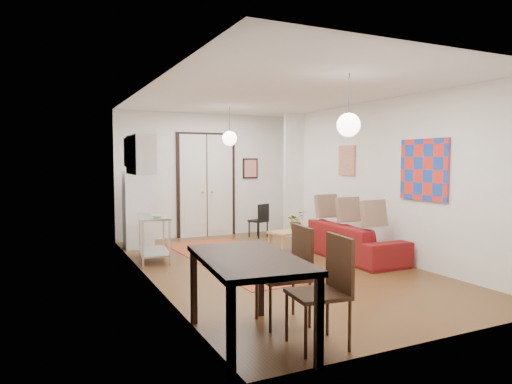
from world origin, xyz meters
name	(u,v)px	position (x,y,z in m)	size (l,w,h in m)	color
floor	(275,266)	(0.00, 0.00, 0.00)	(7.00, 7.00, 0.00)	brown
ceiling	(275,94)	(0.00, 0.00, 2.90)	(4.20, 7.00, 0.02)	silver
wall_back	(206,175)	(0.00, 3.50, 1.45)	(4.20, 0.02, 2.90)	white
wall_front	(441,196)	(0.00, -3.50, 1.45)	(4.20, 0.02, 2.90)	white
wall_left	(149,184)	(-2.10, 0.00, 1.45)	(0.02, 7.00, 2.90)	white
wall_right	(374,179)	(2.10, 0.00, 1.45)	(0.02, 7.00, 2.90)	white
double_doors	(207,186)	(0.00, 3.46, 1.20)	(1.44, 0.06, 2.50)	silver
stub_partition	(294,175)	(1.85, 2.55, 1.45)	(0.50, 0.10, 2.90)	white
wall_cabinet	(141,155)	(-1.92, 1.50, 1.90)	(0.35, 1.00, 0.70)	silver
painting_popart	(424,170)	(2.08, -1.25, 1.65)	(0.05, 1.00, 1.00)	red
painting_abstract	(347,160)	(2.08, 0.80, 1.80)	(0.05, 0.50, 0.60)	beige
poster_back	(250,168)	(1.15, 3.47, 1.60)	(0.40, 0.03, 0.50)	red
print_left	(127,152)	(-2.07, 2.00, 1.95)	(0.03, 0.44, 0.54)	#8F5E3B
pendant_back	(230,138)	(0.00, 2.00, 2.25)	(0.30, 0.30, 0.80)	white
pendant_front	(349,125)	(0.00, -2.00, 2.25)	(0.30, 0.30, 0.80)	white
kilim_rug	(237,258)	(-0.33, 0.86, 0.01)	(1.54, 4.10, 0.01)	#A75529
sofa	(352,241)	(1.60, -0.03, 0.33)	(0.87, 2.23, 0.65)	maroon
coffee_table	(291,233)	(0.94, 1.07, 0.35)	(0.99, 0.70, 0.40)	tan
potted_plant	(296,221)	(1.04, 1.07, 0.59)	(0.30, 0.35, 0.39)	#2B5C29
kitchen_counter	(154,232)	(-1.73, 1.37, 0.50)	(0.67, 1.12, 0.81)	silver
bowl	(157,216)	(-1.73, 1.07, 0.83)	(0.19, 0.19, 0.05)	beige
soap_bottle	(149,210)	(-1.75, 1.62, 0.89)	(0.08, 0.08, 0.17)	teal
fridge	(138,209)	(-1.75, 2.73, 0.79)	(0.56, 0.56, 1.58)	white
dining_table	(249,266)	(-1.75, -2.77, 0.77)	(1.05, 1.65, 0.87)	black
dining_chair_near	(278,265)	(-1.18, -2.31, 0.63)	(0.56, 0.76, 1.07)	#3D2613
dining_chair_far	(311,280)	(-1.18, -3.01, 0.63)	(0.56, 0.76, 1.07)	#3D2613
black_side_chair	(257,217)	(1.04, 2.86, 0.46)	(0.47, 0.48, 0.79)	black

